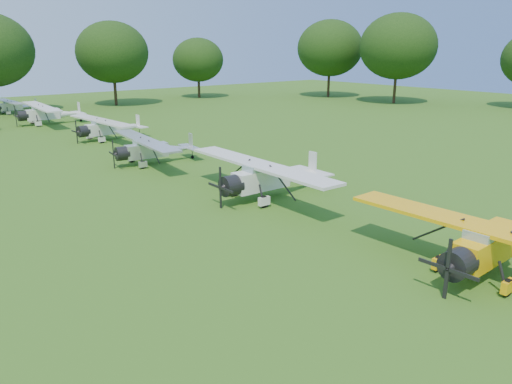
# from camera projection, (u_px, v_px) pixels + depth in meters

# --- Properties ---
(ground) EXTENTS (160.00, 160.00, 0.00)m
(ground) POSITION_uv_depth(u_px,v_px,m) (313.00, 225.00, 25.16)
(ground) COLOR #335A16
(ground) RESTS_ON ground
(tree_belt) EXTENTS (137.36, 130.27, 14.52)m
(tree_belt) POSITION_uv_depth(u_px,v_px,m) (366.00, 59.00, 25.17)
(tree_belt) COLOR black
(tree_belt) RESTS_ON ground
(aircraft_2) EXTENTS (7.28, 11.58, 2.28)m
(aircraft_2) POSITION_uv_depth(u_px,v_px,m) (492.00, 241.00, 19.53)
(aircraft_2) COLOR #F3B00A
(aircraft_2) RESTS_ON ground
(aircraft_3) EXTENTS (7.51, 11.92, 2.36)m
(aircraft_3) POSITION_uv_depth(u_px,v_px,m) (269.00, 175.00, 29.38)
(aircraft_3) COLOR silver
(aircraft_3) RESTS_ON ground
(aircraft_4) EXTENTS (6.69, 10.64, 2.09)m
(aircraft_4) POSITION_uv_depth(u_px,v_px,m) (153.00, 148.00, 37.96)
(aircraft_4) COLOR silver
(aircraft_4) RESTS_ON ground
(aircraft_5) EXTENTS (6.82, 10.87, 2.14)m
(aircraft_5) POSITION_uv_depth(u_px,v_px,m) (108.00, 127.00, 47.69)
(aircraft_5) COLOR silver
(aircraft_5) RESTS_ON ground
(aircraft_6) EXTENTS (7.47, 11.89, 2.34)m
(aircraft_6) POSITION_uv_depth(u_px,v_px,m) (48.00, 112.00, 57.08)
(aircraft_6) COLOR silver
(aircraft_6) RESTS_ON ground
(aircraft_7) EXTENTS (5.87, 9.34, 1.84)m
(aircraft_7) POSITION_uv_depth(u_px,v_px,m) (14.00, 105.00, 66.19)
(aircraft_7) COLOR silver
(aircraft_7) RESTS_ON ground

